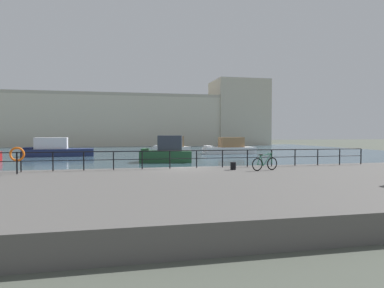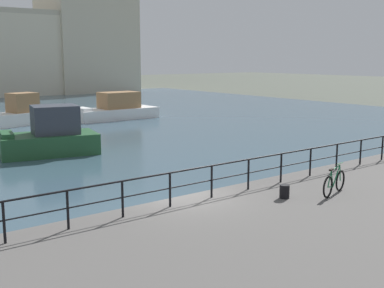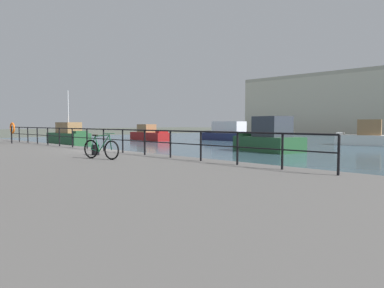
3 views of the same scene
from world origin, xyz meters
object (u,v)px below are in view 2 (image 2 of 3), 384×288
moored_cabin_cruiser (50,136)px  moored_red_daysailer (19,113)px  moored_harbor_tender (116,109)px  mooring_bollard (284,191)px  parked_bicycle (334,183)px

moored_cabin_cruiser → moored_red_daysailer: moored_cabin_cruiser is taller
moored_harbor_tender → moored_red_daysailer: (-8.06, 1.26, 0.06)m
moored_red_daysailer → moored_cabin_cruiser: bearing=64.2°
moored_harbor_tender → moored_cabin_cruiser: moored_cabin_cruiser is taller
moored_harbor_tender → mooring_bollard: (-9.10, -27.65, 0.19)m
moored_harbor_tender → parked_bicycle: bearing=74.9°
moored_cabin_cruiser → parked_bicycle: moored_cabin_cruiser is taller
moored_harbor_tender → moored_cabin_cruiser: size_ratio=1.30×
moored_red_daysailer → mooring_bollard: 28.94m
moored_red_daysailer → mooring_bollard: (-1.04, -28.92, 0.14)m
moored_red_daysailer → parked_bicycle: 29.62m
moored_cabin_cruiser → mooring_bollard: 15.87m
moored_harbor_tender → moored_cabin_cruiser: 15.95m
parked_bicycle → moored_cabin_cruiser: bearing=86.2°
moored_red_daysailer → moored_harbor_tender: bearing=156.5°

